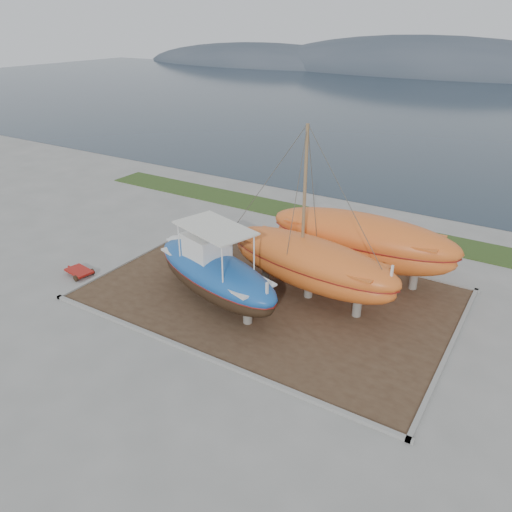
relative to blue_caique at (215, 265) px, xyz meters
The scene contains 10 objects.
ground 3.43m from the blue_caique, 43.67° to the right, with size 140.00×140.00×0.00m, color gray.
dirt_patch 3.58m from the blue_caique, 47.89° to the left, with size 18.00×12.00×0.06m, color #422D1E.
curb_frame 3.56m from the blue_caique, 47.89° to the left, with size 18.60×12.60×0.15m, color gray, non-canonical shape.
grass_strip 13.94m from the blue_caique, 81.91° to the left, with size 44.00×3.00×0.08m, color #284219.
sea 68.21m from the blue_caique, 88.37° to the left, with size 260.00×100.00×0.04m, color #1B2A37, non-canonical shape.
blue_caique is the anchor object (origin of this frame).
white_dinghy 5.07m from the blue_caique, 145.85° to the left, with size 4.25×1.59×1.28m, color white, non-canonical shape.
orange_sailboat 5.30m from the blue_caique, 38.68° to the left, with size 9.86×2.91×8.80m, color orange, non-canonical shape.
orange_bare_hull 8.33m from the blue_caique, 52.98° to the left, with size 10.62×3.19×3.48m, color orange, non-canonical shape.
red_trailer 8.73m from the blue_caique, 168.81° to the right, with size 2.32×1.16×0.33m, color #AE1B13, non-canonical shape.
Camera 1 is at (11.38, -15.66, 13.21)m, focal length 35.00 mm.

